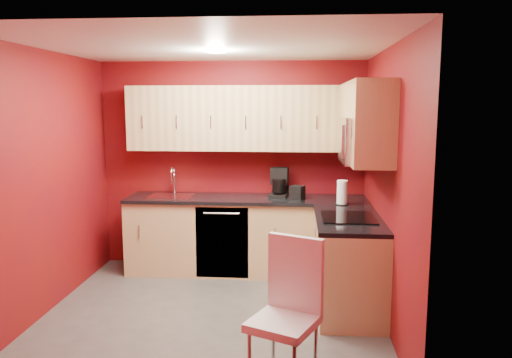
# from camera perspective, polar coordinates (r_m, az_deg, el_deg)

# --- Properties ---
(floor) EXTENTS (3.20, 3.20, 0.00)m
(floor) POSITION_cam_1_polar(r_m,az_deg,el_deg) (5.00, -4.86, -14.93)
(floor) COLOR #514E4B
(floor) RESTS_ON ground
(ceiling) EXTENTS (3.20, 3.20, 0.00)m
(ceiling) POSITION_cam_1_polar(r_m,az_deg,el_deg) (4.62, -5.26, 14.87)
(ceiling) COLOR white
(ceiling) RESTS_ON wall_back
(wall_back) EXTENTS (3.20, 0.00, 3.20)m
(wall_back) POSITION_cam_1_polar(r_m,az_deg,el_deg) (6.12, -2.70, 1.59)
(wall_back) COLOR maroon
(wall_back) RESTS_ON floor
(wall_front) EXTENTS (3.20, 0.00, 3.20)m
(wall_front) POSITION_cam_1_polar(r_m,az_deg,el_deg) (3.20, -9.55, -4.88)
(wall_front) COLOR maroon
(wall_front) RESTS_ON floor
(wall_left) EXTENTS (0.00, 3.00, 3.00)m
(wall_left) POSITION_cam_1_polar(r_m,az_deg,el_deg) (5.16, -22.85, -0.36)
(wall_left) COLOR maroon
(wall_left) RESTS_ON floor
(wall_right) EXTENTS (0.00, 3.00, 3.00)m
(wall_right) POSITION_cam_1_polar(r_m,az_deg,el_deg) (4.65, 14.76, -0.87)
(wall_right) COLOR maroon
(wall_right) RESTS_ON floor
(base_cabinets_back) EXTENTS (2.80, 0.60, 0.87)m
(base_cabinets_back) POSITION_cam_1_polar(r_m,az_deg,el_deg) (5.96, -1.09, -6.58)
(base_cabinets_back) COLOR tan
(base_cabinets_back) RESTS_ON floor
(base_cabinets_right) EXTENTS (0.60, 1.30, 0.87)m
(base_cabinets_right) POSITION_cam_1_polar(r_m,az_deg,el_deg) (5.04, 10.51, -9.54)
(base_cabinets_right) COLOR tan
(base_cabinets_right) RESTS_ON floor
(countertop_back) EXTENTS (2.80, 0.63, 0.04)m
(countertop_back) POSITION_cam_1_polar(r_m,az_deg,el_deg) (5.84, -1.12, -2.31)
(countertop_back) COLOR black
(countertop_back) RESTS_ON base_cabinets_back
(countertop_right) EXTENTS (0.63, 1.27, 0.04)m
(countertop_right) POSITION_cam_1_polar(r_m,az_deg,el_deg) (4.91, 10.49, -4.54)
(countertop_right) COLOR black
(countertop_right) RESTS_ON base_cabinets_right
(upper_cabinets_back) EXTENTS (2.80, 0.35, 0.75)m
(upper_cabinets_back) POSITION_cam_1_polar(r_m,az_deg,el_deg) (5.88, -1.01, 6.94)
(upper_cabinets_back) COLOR tan
(upper_cabinets_back) RESTS_ON wall_back
(upper_cabinets_right) EXTENTS (0.35, 1.55, 0.75)m
(upper_cabinets_right) POSITION_cam_1_polar(r_m,az_deg,el_deg) (5.01, 12.17, 7.20)
(upper_cabinets_right) COLOR tan
(upper_cabinets_right) RESTS_ON wall_right
(microwave) EXTENTS (0.42, 0.76, 0.42)m
(microwave) POSITION_cam_1_polar(r_m,az_deg,el_deg) (4.77, 12.09, 4.41)
(microwave) COLOR silver
(microwave) RESTS_ON upper_cabinets_right
(cooktop) EXTENTS (0.50, 0.55, 0.01)m
(cooktop) POSITION_cam_1_polar(r_m,az_deg,el_deg) (4.87, 10.48, -4.34)
(cooktop) COLOR black
(cooktop) RESTS_ON countertop_right
(sink) EXTENTS (0.52, 0.42, 0.35)m
(sink) POSITION_cam_1_polar(r_m,az_deg,el_deg) (6.00, -9.69, -1.60)
(sink) COLOR silver
(sink) RESTS_ON countertop_back
(dishwasher_front) EXTENTS (0.60, 0.02, 0.82)m
(dishwasher_front) POSITION_cam_1_polar(r_m,az_deg,el_deg) (5.71, -3.90, -7.27)
(dishwasher_front) COLOR black
(dishwasher_front) RESTS_ON base_cabinets_back
(downlight) EXTENTS (0.20, 0.20, 0.01)m
(downlight) POSITION_cam_1_polar(r_m,az_deg,el_deg) (4.91, -4.64, 14.32)
(downlight) COLOR white
(downlight) RESTS_ON ceiling
(coffee_maker) EXTENTS (0.24, 0.29, 0.34)m
(coffee_maker) POSITION_cam_1_polar(r_m,az_deg,el_deg) (5.86, 2.59, -0.40)
(coffee_maker) COLOR black
(coffee_maker) RESTS_ON countertop_back
(napkin_holder) EXTENTS (0.19, 0.19, 0.15)m
(napkin_holder) POSITION_cam_1_polar(r_m,az_deg,el_deg) (5.73, 4.74, -1.55)
(napkin_holder) COLOR black
(napkin_holder) RESTS_ON countertop_back
(paper_towel) EXTENTS (0.17, 0.17, 0.26)m
(paper_towel) POSITION_cam_1_polar(r_m,az_deg,el_deg) (5.48, 9.82, -1.53)
(paper_towel) COLOR white
(paper_towel) RESTS_ON countertop_right
(dining_chair) EXTENTS (0.57, 0.58, 1.05)m
(dining_chair) POSITION_cam_1_polar(r_m,az_deg,el_deg) (3.63, 3.15, -15.24)
(dining_chair) COLOR silver
(dining_chair) RESTS_ON floor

